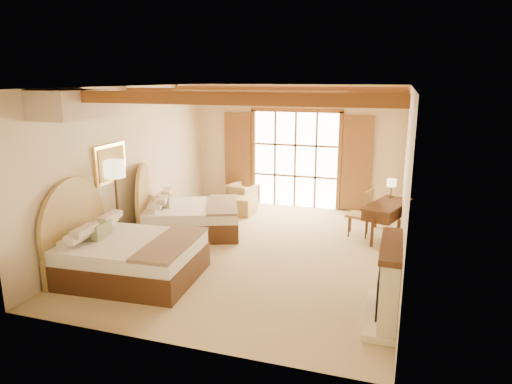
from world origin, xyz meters
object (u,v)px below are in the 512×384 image
at_px(armchair, 243,195).
at_px(desk, 387,219).
at_px(nightstand, 121,240).
at_px(bed_near, 122,252).
at_px(bed_far, 184,214).

relative_size(armchair, desk, 0.45).
bearing_deg(armchair, nightstand, 92.10).
relative_size(bed_near, armchair, 3.40).
bearing_deg(armchair, bed_far, 95.74).
bearing_deg(desk, nightstand, -133.87).
height_order(armchair, desk, desk).
bearing_deg(bed_near, bed_far, 87.32).
bearing_deg(desk, bed_far, -147.97).
distance_m(bed_far, armchair, 2.46).
xyz_separation_m(bed_far, nightstand, (-0.62, -1.53, -0.15)).
bearing_deg(armchair, bed_near, 102.58).
height_order(bed_far, nightstand, bed_far).
bearing_deg(nightstand, bed_far, 50.86).
relative_size(bed_far, desk, 1.71).
bearing_deg(desk, bed_near, -122.19).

